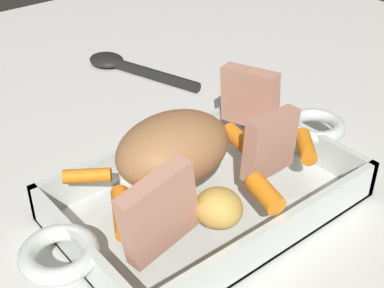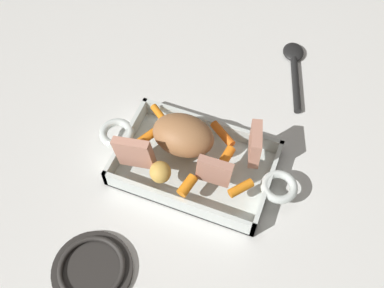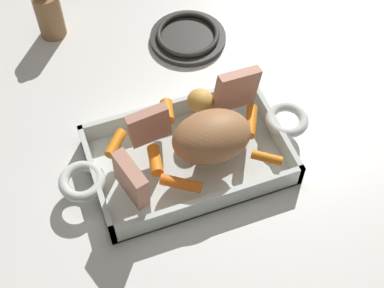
{
  "view_description": "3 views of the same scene",
  "coord_description": "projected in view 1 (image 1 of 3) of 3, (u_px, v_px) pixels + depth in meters",
  "views": [
    {
      "loc": [
        -0.33,
        -0.37,
        0.41
      ],
      "look_at": [
        -0.01,
        0.02,
        0.08
      ],
      "focal_mm": 50.44,
      "sensor_mm": 36.0,
      "label": 1
    },
    {
      "loc": [
        0.18,
        -0.48,
        0.89
      ],
      "look_at": [
        -0.01,
        0.01,
        0.08
      ],
      "focal_mm": 43.1,
      "sensor_mm": 36.0,
      "label": 2
    },
    {
      "loc": [
        0.18,
        0.52,
        0.84
      ],
      "look_at": [
        -0.0,
        0.01,
        0.07
      ],
      "focal_mm": 52.51,
      "sensor_mm": 36.0,
      "label": 3
    }
  ],
  "objects": [
    {
      "name": "ground_plane",
      "position": [
        208.0,
        206.0,
        0.64
      ],
      "size": [
        1.62,
        1.62,
        0.0
      ],
      "primitive_type": "plane",
      "color": "silver"
    },
    {
      "name": "roasting_dish",
      "position": [
        208.0,
        195.0,
        0.63
      ],
      "size": [
        0.45,
        0.22,
        0.05
      ],
      "color": "silver",
      "rests_on": "ground_plane"
    },
    {
      "name": "pork_roast",
      "position": [
        173.0,
        149.0,
        0.58
      ],
      "size": [
        0.14,
        0.1,
        0.08
      ],
      "primitive_type": "ellipsoid",
      "rotation": [
        0.0,
        0.0,
        6.27
      ],
      "color": "#A26D43",
      "rests_on": "roasting_dish"
    },
    {
      "name": "roast_slice_thin",
      "position": [
        159.0,
        213.0,
        0.49
      ],
      "size": [
        0.09,
        0.03,
        0.09
      ],
      "primitive_type": "cube",
      "rotation": [
        0.14,
        0.0,
        4.82
      ],
      "color": "tan",
      "rests_on": "roasting_dish"
    },
    {
      "name": "roast_slice_outer",
      "position": [
        250.0,
        97.0,
        0.69
      ],
      "size": [
        0.04,
        0.08,
        0.08
      ],
      "primitive_type": "cube",
      "rotation": [
        -0.06,
        0.0,
        0.27
      ],
      "color": "tan",
      "rests_on": "roasting_dish"
    },
    {
      "name": "roast_slice_thick",
      "position": [
        270.0,
        144.0,
        0.6
      ],
      "size": [
        0.08,
        0.02,
        0.08
      ],
      "primitive_type": "cube",
      "rotation": [
        0.06,
        0.0,
        1.64
      ],
      "color": "tan",
      "rests_on": "roasting_dish"
    },
    {
      "name": "baby_carrot_short",
      "position": [
        122.0,
        212.0,
        0.54
      ],
      "size": [
        0.05,
        0.07,
        0.02
      ],
      "primitive_type": "cylinder",
      "rotation": [
        1.6,
        0.0,
        5.79
      ],
      "color": "orange",
      "rests_on": "roasting_dish"
    },
    {
      "name": "baby_carrot_southwest",
      "position": [
        241.0,
        141.0,
        0.65
      ],
      "size": [
        0.03,
        0.06,
        0.02
      ],
      "primitive_type": "cylinder",
      "rotation": [
        1.64,
        0.0,
        6.12
      ],
      "color": "orange",
      "rests_on": "roasting_dish"
    },
    {
      "name": "baby_carrot_center_left",
      "position": [
        87.0,
        176.0,
        0.59
      ],
      "size": [
        0.05,
        0.04,
        0.02
      ],
      "primitive_type": "cylinder",
      "rotation": [
        1.59,
        0.0,
        4.08
      ],
      "color": "orange",
      "rests_on": "roasting_dish"
    },
    {
      "name": "baby_carrot_northwest",
      "position": [
        265.0,
        193.0,
        0.56
      ],
      "size": [
        0.03,
        0.05,
        0.03
      ],
      "primitive_type": "cylinder",
      "rotation": [
        1.64,
        0.0,
        6.05
      ],
      "color": "orange",
      "rests_on": "roasting_dish"
    },
    {
      "name": "baby_carrot_long",
      "position": [
        306.0,
        146.0,
        0.64
      ],
      "size": [
        0.05,
        0.05,
        0.02
      ],
      "primitive_type": "cylinder",
      "rotation": [
        1.54,
        0.0,
        2.45
      ],
      "color": "orange",
      "rests_on": "roasting_dish"
    },
    {
      "name": "baby_carrot_center_right",
      "position": [
        194.0,
        130.0,
        0.67
      ],
      "size": [
        0.07,
        0.05,
        0.02
      ],
      "primitive_type": "cylinder",
      "rotation": [
        1.57,
        0.0,
        0.97
      ],
      "color": "orange",
      "rests_on": "roasting_dish"
    },
    {
      "name": "potato_golden_large",
      "position": [
        219.0,
        208.0,
        0.53
      ],
      "size": [
        0.06,
        0.06,
        0.04
      ],
      "primitive_type": "ellipsoid",
      "rotation": [
        0.0,
        0.0,
        3.67
      ],
      "color": "gold",
      "rests_on": "roasting_dish"
    },
    {
      "name": "serving_spoon",
      "position": [
        127.0,
        66.0,
        0.94
      ],
      "size": [
        0.1,
        0.23,
        0.02
      ],
      "rotation": [
        0.0,
        0.0,
        1.87
      ],
      "color": "black",
      "rests_on": "ground_plane"
    }
  ]
}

